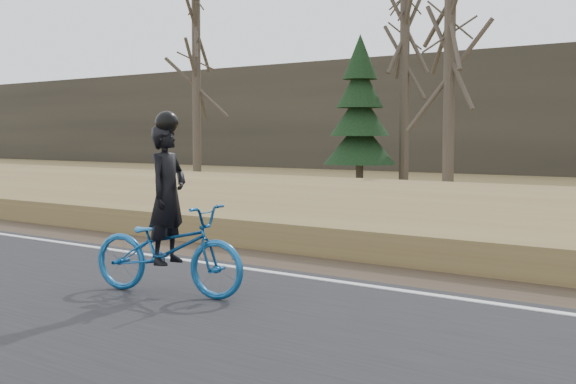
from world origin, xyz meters
The scene contains 12 objects.
ground centered at (0.00, 0.00, 0.00)m, with size 120.00×120.00×0.00m, color olive.
road centered at (0.00, -2.50, 0.03)m, with size 120.00×6.00×0.06m, color black.
edge_line centered at (0.00, 0.20, 0.07)m, with size 120.00×0.12×0.01m, color silver.
shoulder centered at (0.00, 1.20, 0.02)m, with size 120.00×1.60×0.04m, color #473A2B.
embankment centered at (0.00, 4.20, 0.22)m, with size 120.00×5.00×0.44m, color olive.
ballast centered at (0.00, 8.00, 0.23)m, with size 120.00×3.00×0.45m, color slate.
railroad centered at (0.00, 8.00, 0.53)m, with size 120.00×2.40×0.29m.
cyclist centered at (1.95, -1.63, 0.71)m, with size 2.05×1.11×2.06m.
bare_tree_far_left centered at (-15.48, 15.80, 4.13)m, with size 0.36×0.36×8.27m, color #50483B.
bare_tree_left centered at (-6.58, 17.59, 3.45)m, with size 0.36×0.36×6.90m, color #50483B.
bare_tree_near_left centered at (-3.22, 14.66, 3.54)m, with size 0.36×0.36×7.09m, color #50483B.
conifer centered at (-7.59, 16.22, 2.59)m, with size 2.60×2.60×5.47m.
Camera 1 is at (8.64, -7.68, 1.84)m, focal length 50.00 mm.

